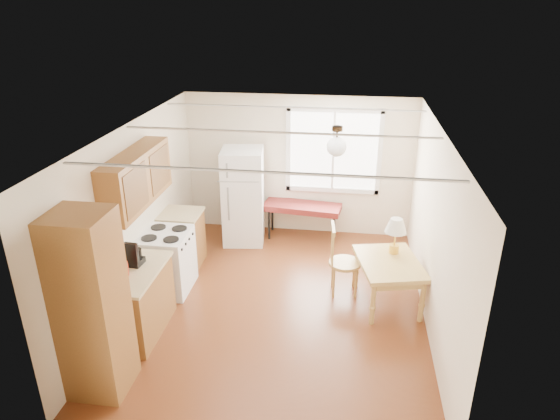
% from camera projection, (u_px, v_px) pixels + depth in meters
% --- Properties ---
extents(room_shell, '(4.60, 5.60, 2.62)m').
position_uv_depth(room_shell, '(279.00, 224.00, 6.57)').
color(room_shell, '#4C210F').
rests_on(room_shell, ground).
extents(kitchen_run, '(0.65, 3.40, 2.20)m').
position_uv_depth(kitchen_run, '(139.00, 266.00, 6.37)').
color(kitchen_run, brown).
rests_on(kitchen_run, ground).
extents(window_unit, '(1.64, 0.05, 1.51)m').
position_uv_depth(window_unit, '(333.00, 151.00, 8.62)').
color(window_unit, white).
rests_on(window_unit, room_shell).
extents(pendant_light, '(0.26, 0.26, 0.40)m').
position_uv_depth(pendant_light, '(337.00, 146.00, 6.45)').
color(pendant_light, black).
rests_on(pendant_light, room_shell).
extents(refrigerator, '(0.77, 0.77, 1.67)m').
position_uv_depth(refrigerator, '(243.00, 196.00, 8.60)').
color(refrigerator, white).
rests_on(refrigerator, ground).
extents(bench, '(1.40, 0.65, 0.62)m').
position_uv_depth(bench, '(302.00, 208.00, 8.85)').
color(bench, maroon).
rests_on(bench, ground).
extents(dining_table, '(1.03, 1.23, 0.67)m').
position_uv_depth(dining_table, '(389.00, 268.00, 6.87)').
color(dining_table, '#B38D45').
rests_on(dining_table, ground).
extents(chair, '(0.47, 0.46, 1.05)m').
position_uv_depth(chair, '(338.00, 255.00, 7.13)').
color(chair, '#B38D45').
rests_on(chair, ground).
extents(table_lamp, '(0.30, 0.30, 0.52)m').
position_uv_depth(table_lamp, '(396.00, 228.00, 6.92)').
color(table_lamp, gold).
rests_on(table_lamp, dining_table).
extents(coffee_maker, '(0.19, 0.24, 0.34)m').
position_uv_depth(coffee_maker, '(134.00, 256.00, 6.23)').
color(coffee_maker, black).
rests_on(coffee_maker, kitchen_run).
extents(kettle, '(0.13, 0.13, 0.24)m').
position_uv_depth(kettle, '(123.00, 268.00, 6.00)').
color(kettle, red).
rests_on(kettle, kitchen_run).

